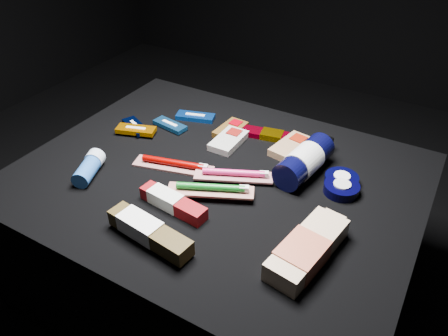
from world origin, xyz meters
The scene contains 20 objects.
ground centered at (0.00, 0.00, 0.00)m, with size 3.00×3.00×0.00m, color black.
cloth_table centered at (0.00, 0.00, 0.20)m, with size 0.98×0.78×0.40m, color black.
luna_bar_0 centered at (-0.20, 0.21, 0.41)m, with size 0.12×0.08×0.02m.
luna_bar_1 centered at (-0.24, 0.13, 0.41)m, with size 0.11×0.06×0.01m.
luna_bar_2 centered at (-0.32, 0.07, 0.41)m, with size 0.11×0.08×0.01m.
luna_bar_3 centered at (-0.30, 0.05, 0.41)m, with size 0.12×0.08×0.01m.
clif_bar_0 centered at (-0.07, 0.20, 0.41)m, with size 0.06×0.11×0.02m.
clif_bar_1 centered at (-0.05, 0.15, 0.41)m, with size 0.07×0.12×0.02m.
clif_bar_2 centered at (0.12, 0.20, 0.41)m, with size 0.09×0.14×0.02m.
power_bar centered at (0.03, 0.23, 0.41)m, with size 0.15×0.07×0.02m.
lotion_bottle centered at (0.18, 0.12, 0.44)m, with size 0.10×0.24×0.08m.
cream_tin_upper centered at (0.28, 0.12, 0.41)m, with size 0.08×0.08×0.03m.
cream_tin_lower centered at (0.29, 0.09, 0.41)m, with size 0.08×0.08×0.03m.
bodywash_bottle centered at (0.30, -0.15, 0.42)m, with size 0.11×0.23×0.05m.
deodorant_stick centered at (-0.28, -0.16, 0.42)m, with size 0.08×0.12×0.05m.
toothbrush_pack_0 centered at (-0.11, -0.03, 0.41)m, with size 0.22×0.10×0.02m.
toothbrush_pack_1 centered at (0.05, 0.01, 0.41)m, with size 0.20×0.12×0.02m.
toothbrush_pack_2 centered at (0.03, -0.08, 0.42)m, with size 0.20×0.13×0.02m.
toothpaste_carton_red centered at (-0.03, -0.16, 0.42)m, with size 0.18×0.06×0.03m.
toothpaste_carton_green centered at (-0.01, -0.27, 0.42)m, with size 0.21×0.07×0.04m.
Camera 1 is at (0.46, -0.75, 1.06)m, focal length 35.00 mm.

